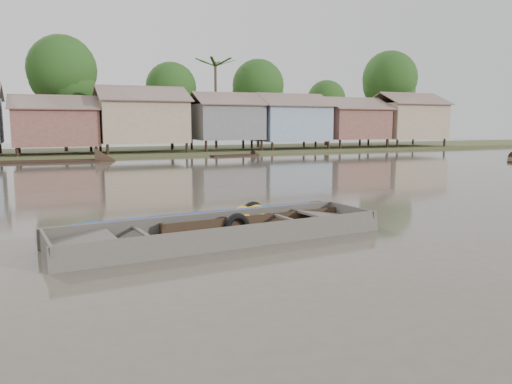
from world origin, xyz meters
name	(u,v)px	position (x,y,z in m)	size (l,w,h in m)	color
ground	(273,233)	(0.00, 0.00, 0.00)	(120.00, 120.00, 0.00)	#534D40
riverbank	(143,116)	(3.03, 31.86, 3.07)	(120.00, 12.47, 10.22)	#384723
banana_boat	(249,220)	(-0.16, 1.04, 0.13)	(5.11, 1.66, 0.72)	black
viewer_boat	(222,236)	(-1.30, -0.14, 0.06)	(7.50, 2.62, 0.59)	#48433D
distant_boats	(132,163)	(0.49, 22.50, -0.05)	(47.51, 14.55, 0.35)	black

